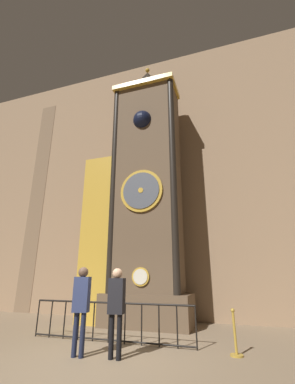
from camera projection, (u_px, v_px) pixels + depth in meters
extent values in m
plane|color=#847056|center=(89.00, 363.00, 5.07)|extent=(28.00, 28.00, 0.00)
cube|color=#997A5B|center=(159.00, 172.00, 11.80)|extent=(24.00, 0.30, 12.31)
cube|color=#7D644B|center=(38.00, 197.00, 13.49)|extent=(0.90, 0.12, 11.08)
cube|color=brown|center=(148.00, 309.00, 8.79)|extent=(3.08, 1.61, 1.05)
cube|color=brown|center=(148.00, 180.00, 10.24)|extent=(2.47, 1.40, 8.43)
cube|color=gold|center=(147.00, 93.00, 11.40)|extent=(2.66, 1.54, 0.20)
cylinder|color=gold|center=(141.00, 277.00, 8.46)|extent=(0.60, 0.05, 0.60)
cylinder|color=silver|center=(140.00, 277.00, 8.43)|extent=(0.49, 0.03, 0.49)
cylinder|color=gold|center=(141.00, 191.00, 9.38)|extent=(1.61, 0.07, 1.61)
cylinder|color=#4C515B|center=(141.00, 190.00, 9.33)|extent=(1.39, 0.04, 1.39)
cylinder|color=gold|center=(141.00, 190.00, 9.32)|extent=(0.19, 0.03, 0.19)
cube|color=#3A2D21|center=(146.00, 126.00, 10.77)|extent=(0.96, 0.42, 0.96)
sphere|color=black|center=(143.00, 120.00, 10.39)|extent=(0.77, 0.77, 0.77)
cylinder|color=black|center=(114.00, 178.00, 10.03)|extent=(0.25, 0.25, 8.43)
cylinder|color=black|center=(173.00, 171.00, 9.32)|extent=(0.25, 0.25, 8.43)
cylinder|color=gold|center=(148.00, 90.00, 11.58)|extent=(1.12, 1.12, 0.30)
cone|color=black|center=(148.00, 80.00, 11.74)|extent=(1.07, 1.07, 0.81)
sphere|color=gold|center=(148.00, 70.00, 11.90)|extent=(0.20, 0.20, 0.20)
cube|color=brown|center=(103.00, 236.00, 10.20)|extent=(1.22, 1.19, 6.25)
cube|color=gold|center=(95.00, 234.00, 9.65)|extent=(1.28, 0.06, 6.25)
cylinder|color=black|center=(38.00, 317.00, 7.42)|extent=(0.04, 0.04, 0.97)
cylinder|color=black|center=(51.00, 318.00, 7.29)|extent=(0.04, 0.04, 0.97)
cylinder|color=black|center=(65.00, 319.00, 7.15)|extent=(0.04, 0.04, 0.97)
cylinder|color=black|center=(79.00, 320.00, 7.01)|extent=(0.04, 0.04, 0.97)
cylinder|color=black|center=(94.00, 321.00, 6.88)|extent=(0.04, 0.04, 0.97)
cylinder|color=black|center=(109.00, 322.00, 6.74)|extent=(0.04, 0.04, 0.97)
cylinder|color=black|center=(125.00, 323.00, 6.61)|extent=(0.04, 0.04, 0.97)
cylinder|color=black|center=(142.00, 324.00, 6.47)|extent=(0.04, 0.04, 0.97)
cylinder|color=black|center=(159.00, 325.00, 6.33)|extent=(0.04, 0.04, 0.97)
cylinder|color=black|center=(177.00, 326.00, 6.20)|extent=(0.04, 0.04, 0.97)
cylinder|color=black|center=(196.00, 327.00, 6.06)|extent=(0.04, 0.04, 0.97)
cylinder|color=black|center=(110.00, 303.00, 6.88)|extent=(4.56, 0.05, 0.05)
cylinder|color=black|center=(108.00, 340.00, 6.61)|extent=(4.56, 0.04, 0.04)
cylinder|color=#1B213A|center=(75.00, 334.00, 5.56)|extent=(0.11, 0.11, 0.88)
cylinder|color=#1B213A|center=(82.00, 335.00, 5.51)|extent=(0.11, 0.11, 0.88)
cube|color=navy|center=(82.00, 294.00, 5.79)|extent=(0.38, 0.28, 0.74)
sphere|color=brown|center=(83.00, 272.00, 5.93)|extent=(0.23, 0.23, 0.23)
cylinder|color=black|center=(111.00, 336.00, 5.42)|extent=(0.11, 0.11, 0.86)
cylinder|color=black|center=(119.00, 337.00, 5.37)|extent=(0.11, 0.11, 0.86)
cube|color=black|center=(117.00, 296.00, 5.64)|extent=(0.36, 0.25, 0.73)
sphere|color=tan|center=(117.00, 273.00, 5.78)|extent=(0.22, 0.22, 0.22)
cylinder|color=#B28E33|center=(237.00, 355.00, 5.49)|extent=(0.28, 0.28, 0.04)
cylinder|color=#B28E33|center=(235.00, 334.00, 5.62)|extent=(0.06, 0.06, 0.87)
sphere|color=#B28E33|center=(233.00, 310.00, 5.76)|extent=(0.09, 0.09, 0.09)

